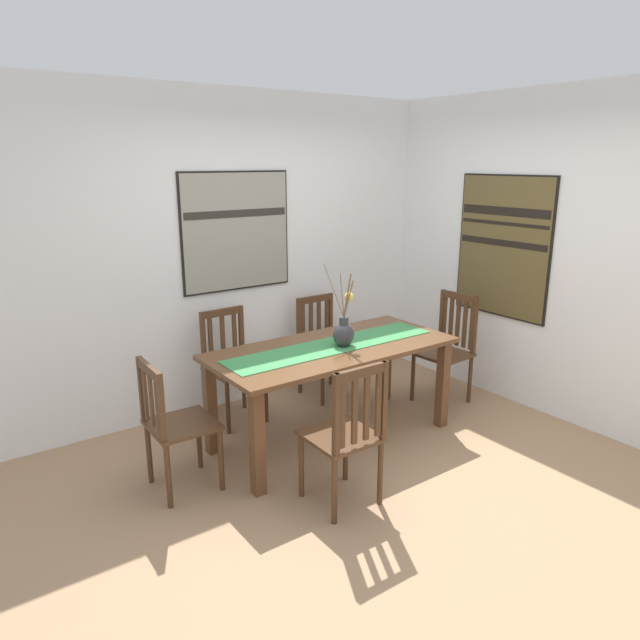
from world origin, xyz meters
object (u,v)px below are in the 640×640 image
(chair_0, at_px, (347,433))
(painting_on_side_wall, at_px, (503,246))
(chair_3, at_px, (232,364))
(centerpiece_vase, at_px, (344,331))
(painting_on_back_wall, at_px, (236,231))
(dining_table, at_px, (332,360))
(chair_1, at_px, (174,423))
(chair_2, at_px, (448,346))
(chair_4, at_px, (323,344))

(chair_0, distance_m, painting_on_side_wall, 2.51)
(chair_3, bearing_deg, centerpiece_vase, -58.67)
(chair_3, relative_size, painting_on_back_wall, 0.92)
(dining_table, bearing_deg, chair_1, 178.99)
(dining_table, relative_size, chair_0, 1.96)
(dining_table, bearing_deg, chair_3, 119.66)
(chair_1, height_order, chair_3, chair_3)
(chair_1, bearing_deg, painting_on_side_wall, -3.10)
(chair_3, xyz_separation_m, painting_on_back_wall, (0.25, 0.31, 1.06))
(chair_3, distance_m, painting_on_back_wall, 1.13)
(chair_2, bearing_deg, chair_4, 135.72)
(chair_3, xyz_separation_m, painting_on_side_wall, (2.23, -0.94, 0.90))
(chair_0, relative_size, painting_on_back_wall, 0.96)
(chair_1, relative_size, painting_on_side_wall, 0.73)
(chair_1, relative_size, painting_on_back_wall, 0.90)
(centerpiece_vase, bearing_deg, painting_on_side_wall, -2.90)
(centerpiece_vase, bearing_deg, chair_0, -126.84)
(chair_0, bearing_deg, painting_on_side_wall, 15.76)
(centerpiece_vase, height_order, chair_2, centerpiece_vase)
(chair_2, xyz_separation_m, painting_on_side_wall, (0.47, -0.15, 0.88))
(chair_1, distance_m, painting_on_back_wall, 1.86)
(centerpiece_vase, bearing_deg, painting_on_back_wall, 102.84)
(painting_on_side_wall, bearing_deg, chair_4, 143.86)
(chair_1, height_order, painting_on_back_wall, painting_on_back_wall)
(chair_4, relative_size, painting_on_back_wall, 0.90)
(dining_table, xyz_separation_m, chair_2, (1.31, 0.01, -0.14))
(chair_1, bearing_deg, chair_0, -45.33)
(dining_table, xyz_separation_m, centerpiece_vase, (0.07, -0.06, 0.23))
(centerpiece_vase, xyz_separation_m, chair_1, (-1.33, 0.08, -0.41))
(chair_2, bearing_deg, chair_0, -156.21)
(centerpiece_vase, xyz_separation_m, painting_on_back_wall, (-0.26, 1.16, 0.65))
(chair_3, distance_m, chair_4, 0.95)
(chair_0, distance_m, chair_3, 1.57)
(dining_table, distance_m, painting_on_back_wall, 1.43)
(centerpiece_vase, bearing_deg, chair_4, 63.21)
(chair_0, xyz_separation_m, chair_4, (0.97, 1.57, -0.02))
(painting_on_back_wall, bearing_deg, chair_1, -134.69)
(dining_table, bearing_deg, centerpiece_vase, -40.63)
(dining_table, height_order, chair_4, chair_4)
(painting_on_back_wall, bearing_deg, chair_4, -24.01)
(chair_4, distance_m, painting_on_side_wall, 1.83)
(chair_0, height_order, chair_4, chair_0)
(dining_table, bearing_deg, chair_2, 0.25)
(chair_3, xyz_separation_m, chair_4, (0.95, 0.00, 0.00))
(centerpiece_vase, height_order, painting_on_side_wall, painting_on_side_wall)
(chair_0, height_order, chair_2, chair_2)
(chair_4, bearing_deg, chair_2, -44.28)
(chair_2, relative_size, painting_on_side_wall, 0.79)
(chair_3, relative_size, painting_on_side_wall, 0.75)
(chair_3, bearing_deg, chair_0, -90.89)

